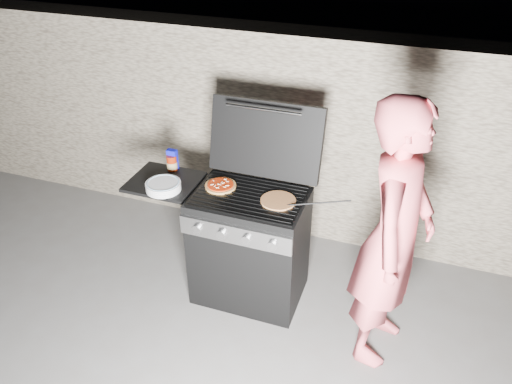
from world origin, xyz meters
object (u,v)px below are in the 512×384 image
(pizza_topped, at_px, (221,185))
(sauce_jar, at_px, (172,163))
(gas_grill, at_px, (219,240))
(person, at_px, (394,238))

(pizza_topped, bearing_deg, sauce_jar, 164.95)
(gas_grill, height_order, sauce_jar, sauce_jar)
(gas_grill, height_order, person, person)
(pizza_topped, relative_size, person, 0.12)
(gas_grill, distance_m, pizza_topped, 0.47)
(gas_grill, relative_size, pizza_topped, 5.98)
(pizza_topped, bearing_deg, person, -9.85)
(sauce_jar, bearing_deg, person, -11.25)
(sauce_jar, bearing_deg, pizza_topped, -15.05)
(pizza_topped, distance_m, person, 1.26)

